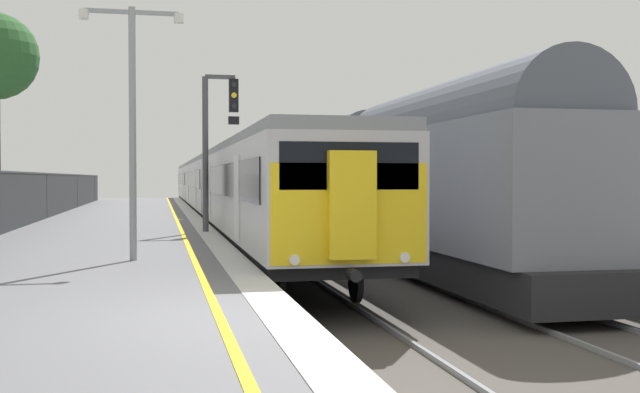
{
  "coord_description": "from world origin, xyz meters",
  "views": [
    {
      "loc": [
        -1.03,
        -8.81,
        1.61
      ],
      "look_at": [
        1.49,
        3.04,
        1.32
      ],
      "focal_mm": 42.73,
      "sensor_mm": 36.0,
      "label": 1
    }
  ],
  "objects_px": {
    "commuter_train_at_platform": "(218,185)",
    "signal_gantry": "(215,134)",
    "platform_lamp_mid": "(132,109)",
    "freight_train_adjacent_track": "(332,176)"
  },
  "relations": [
    {
      "from": "commuter_train_at_platform",
      "to": "signal_gantry",
      "type": "height_order",
      "value": "signal_gantry"
    },
    {
      "from": "platform_lamp_mid",
      "to": "commuter_train_at_platform",
      "type": "bearing_deg",
      "value": 82.08
    },
    {
      "from": "commuter_train_at_platform",
      "to": "freight_train_adjacent_track",
      "type": "xyz_separation_m",
      "value": [
        4.0,
        -10.29,
        0.42
      ]
    },
    {
      "from": "commuter_train_at_platform",
      "to": "platform_lamp_mid",
      "type": "height_order",
      "value": "platform_lamp_mid"
    },
    {
      "from": "signal_gantry",
      "to": "platform_lamp_mid",
      "type": "height_order",
      "value": "platform_lamp_mid"
    },
    {
      "from": "commuter_train_at_platform",
      "to": "platform_lamp_mid",
      "type": "distance_m",
      "value": 26.32
    },
    {
      "from": "freight_train_adjacent_track",
      "to": "commuter_train_at_platform",
      "type": "bearing_deg",
      "value": 111.27
    },
    {
      "from": "freight_train_adjacent_track",
      "to": "signal_gantry",
      "type": "height_order",
      "value": "signal_gantry"
    },
    {
      "from": "commuter_train_at_platform",
      "to": "platform_lamp_mid",
      "type": "bearing_deg",
      "value": -97.92
    },
    {
      "from": "signal_gantry",
      "to": "commuter_train_at_platform",
      "type": "bearing_deg",
      "value": 85.43
    }
  ]
}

